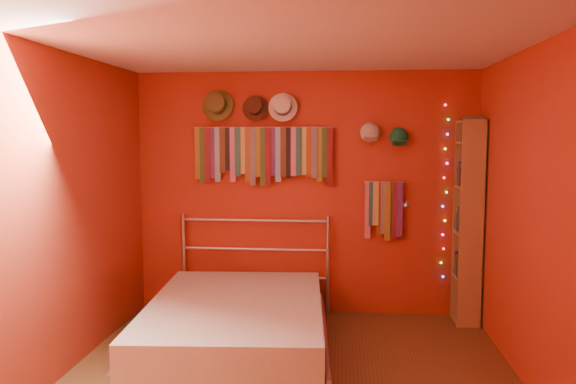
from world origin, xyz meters
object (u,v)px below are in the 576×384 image
(tie_rack, at_px, (263,152))
(bed, at_px, (236,324))
(reading_lamp, at_px, (406,205))
(bookshelf, at_px, (473,221))

(tie_rack, distance_m, bed, 1.82)
(tie_rack, bearing_deg, reading_lamp, -5.86)
(tie_rack, distance_m, bookshelf, 2.19)
(reading_lamp, xyz_separation_m, bookshelf, (0.64, -0.01, -0.15))
(tie_rack, height_order, bed, tie_rack)
(bookshelf, bearing_deg, bed, -156.26)
(bed, bearing_deg, bookshelf, 20.16)
(bookshelf, xyz_separation_m, bed, (-2.17, -0.95, -0.78))
(reading_lamp, relative_size, bed, 0.13)
(tie_rack, relative_size, bed, 0.67)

